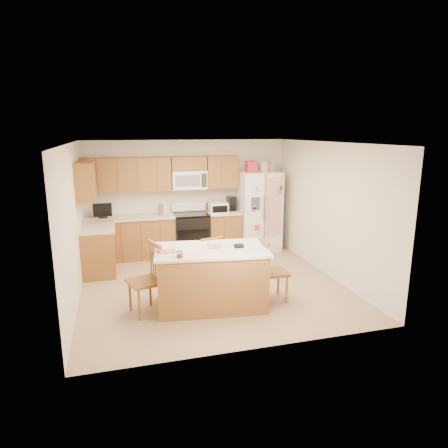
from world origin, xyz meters
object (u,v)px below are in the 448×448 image
object	(u,v)px
island	(211,277)
windsor_chair_back	(208,265)
windsor_chair_right	(272,272)
stove	(191,233)
windsor_chair_left	(146,281)
refrigerator	(259,210)

from	to	relation	value
island	windsor_chair_back	world-z (taller)	island
windsor_chair_right	stove	bearing A→B (deg)	105.52
stove	island	bearing A→B (deg)	-94.48
stove	windsor_chair_right	world-z (taller)	stove
stove	windsor_chair_left	world-z (taller)	stove
island	windsor_chair_right	distance (m)	1.01
refrigerator	stove	bearing A→B (deg)	177.70
island	windsor_chair_left	world-z (taller)	windsor_chair_left
island	stove	bearing A→B (deg)	85.52
windsor_chair_left	windsor_chair_back	xyz separation A→B (m)	(1.09, 0.60, -0.05)
stove	island	xyz separation A→B (m)	(-0.22, -2.79, 0.00)
windsor_chair_left	windsor_chair_right	xyz separation A→B (m)	(2.00, -0.07, -0.03)
windsor_chair_left	windsor_chair_back	world-z (taller)	windsor_chair_left
refrigerator	windsor_chair_right	world-z (taller)	refrigerator
stove	refrigerator	distance (m)	1.63
island	windsor_chair_right	size ratio (longest dim) A/B	1.79
island	windsor_chair_left	bearing A→B (deg)	178.34
refrigerator	windsor_chair_left	distance (m)	3.90
windsor_chair_back	windsor_chair_right	size ratio (longest dim) A/B	0.95
refrigerator	windsor_chair_left	xyz separation A→B (m)	(-2.79, -2.70, -0.41)
windsor_chair_right	windsor_chair_back	bearing A→B (deg)	143.67
island	windsor_chair_left	xyz separation A→B (m)	(-1.00, 0.03, 0.04)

